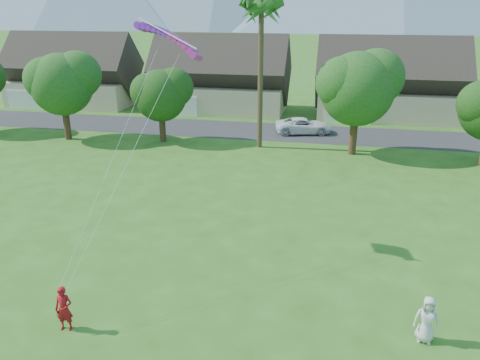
% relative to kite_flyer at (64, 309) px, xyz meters
% --- Properties ---
extents(street, '(90.00, 7.00, 0.01)m').
position_rel_kite_flyer_xyz_m(street, '(5.33, 31.60, -0.93)').
color(street, '#2D2D30').
rests_on(street, ground).
extents(kite_flyer, '(0.73, 0.54, 1.86)m').
position_rel_kite_flyer_xyz_m(kite_flyer, '(0.00, 0.00, 0.00)').
color(kite_flyer, maroon).
rests_on(kite_flyer, ground).
extents(watcher, '(0.99, 0.71, 1.87)m').
position_rel_kite_flyer_xyz_m(watcher, '(13.50, 2.07, 0.01)').
color(watcher, silver).
rests_on(watcher, ground).
extents(parked_car, '(5.85, 3.65, 1.51)m').
position_rel_kite_flyer_xyz_m(parked_car, '(6.81, 31.60, -0.18)').
color(parked_car, white).
rests_on(parked_car, ground).
extents(houses_row, '(72.75, 8.19, 8.86)m').
position_rel_kite_flyer_xyz_m(houses_row, '(5.83, 40.59, 2.51)').
color(houses_row, beige).
rests_on(houses_row, ground).
extents(tree_row, '(62.27, 6.67, 8.45)m').
position_rel_kite_flyer_xyz_m(tree_row, '(4.19, 25.52, 3.96)').
color(tree_row, '#47301C').
rests_on(tree_row, ground).
extents(fan_palm, '(3.00, 3.00, 13.80)m').
position_rel_kite_flyer_xyz_m(fan_palm, '(3.33, 26.10, 10.87)').
color(fan_palm, '#4C3D26').
rests_on(fan_palm, ground).
extents(parafoil_kite, '(3.44, 1.23, 0.50)m').
position_rel_kite_flyer_xyz_m(parafoil_kite, '(1.91, 8.30, 9.54)').
color(parafoil_kite, purple).
rests_on(parafoil_kite, ground).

